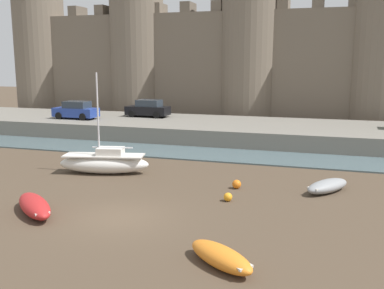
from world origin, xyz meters
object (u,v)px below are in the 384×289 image
at_px(sailboat_midflat_right, 105,163).
at_px(car_quay_centre_west, 76,110).
at_px(mooring_buoy_mid_mud, 228,197).
at_px(rowboat_foreground_right, 221,256).
at_px(car_quay_east, 148,109).
at_px(rowboat_foreground_left, 327,186).
at_px(mooring_buoy_near_channel, 237,184).
at_px(rowboat_near_channel_left, 34,205).

height_order(sailboat_midflat_right, car_quay_centre_west, sailboat_midflat_right).
bearing_deg(sailboat_midflat_right, mooring_buoy_mid_mud, -20.73).
relative_size(rowboat_foreground_right, car_quay_east, 0.70).
height_order(rowboat_foreground_left, mooring_buoy_near_channel, rowboat_foreground_left).
relative_size(rowboat_near_channel_left, mooring_buoy_mid_mud, 8.18).
distance_m(mooring_buoy_mid_mud, car_quay_centre_west, 23.95).
xyz_separation_m(sailboat_midflat_right, mooring_buoy_mid_mud, (8.30, -3.14, -0.45)).
height_order(rowboat_near_channel_left, mooring_buoy_near_channel, rowboat_near_channel_left).
bearing_deg(rowboat_foreground_right, mooring_buoy_mid_mud, 100.80).
xyz_separation_m(rowboat_foreground_right, car_quay_east, (-13.44, 25.94, 1.81)).
xyz_separation_m(rowboat_foreground_right, car_quay_centre_west, (-19.22, 22.63, 1.81)).
bearing_deg(rowboat_foreground_left, rowboat_near_channel_left, -149.32).
relative_size(mooring_buoy_mid_mud, car_quay_centre_west, 0.10).
distance_m(rowboat_near_channel_left, sailboat_midflat_right, 7.48).
bearing_deg(sailboat_midflat_right, rowboat_near_channel_left, -86.01).
relative_size(sailboat_midflat_right, mooring_buoy_mid_mud, 14.16).
bearing_deg(mooring_buoy_near_channel, sailboat_midflat_right, 173.90).
relative_size(rowboat_foreground_right, rowboat_near_channel_left, 0.85).
height_order(rowboat_near_channel_left, mooring_buoy_mid_mud, rowboat_near_channel_left).
xyz_separation_m(mooring_buoy_near_channel, car_quay_centre_west, (-17.87, 13.51, 1.91)).
xyz_separation_m(sailboat_midflat_right, car_quay_east, (-3.84, 15.94, 1.50)).
bearing_deg(rowboat_foreground_left, rowboat_foreground_right, -108.26).
xyz_separation_m(rowboat_foreground_right, mooring_buoy_near_channel, (-1.35, 9.12, -0.11)).
height_order(sailboat_midflat_right, mooring_buoy_mid_mud, sailboat_midflat_right).
height_order(rowboat_near_channel_left, rowboat_foreground_left, rowboat_near_channel_left).
relative_size(rowboat_foreground_right, mooring_buoy_mid_mud, 6.91).
bearing_deg(rowboat_foreground_right, car_quay_centre_west, 130.34).
xyz_separation_m(rowboat_foreground_left, car_quay_centre_west, (-22.48, 12.77, 1.81)).
height_order(mooring_buoy_near_channel, car_quay_east, car_quay_east).
xyz_separation_m(rowboat_near_channel_left, rowboat_foreground_left, (12.34, 7.32, -0.05)).
xyz_separation_m(rowboat_foreground_right, sailboat_midflat_right, (-9.60, 10.00, 0.31)).
bearing_deg(car_quay_centre_west, mooring_buoy_mid_mud, -41.36).
relative_size(rowboat_foreground_left, mooring_buoy_mid_mud, 7.30).
bearing_deg(mooring_buoy_mid_mud, mooring_buoy_near_channel, 91.04).
bearing_deg(car_quay_east, sailboat_midflat_right, -76.46).
distance_m(rowboat_near_channel_left, car_quay_east, 23.86).
bearing_deg(car_quay_centre_west, mooring_buoy_near_channel, -37.09).
distance_m(rowboat_foreground_left, car_quay_centre_west, 25.91).
xyz_separation_m(mooring_buoy_mid_mud, car_quay_centre_west, (-17.91, 15.77, 1.94)).
relative_size(rowboat_foreground_right, sailboat_midflat_right, 0.49).
distance_m(mooring_buoy_near_channel, car_quay_east, 20.80).
height_order(rowboat_near_channel_left, car_quay_centre_west, car_quay_centre_west).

